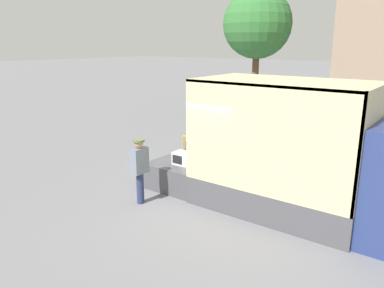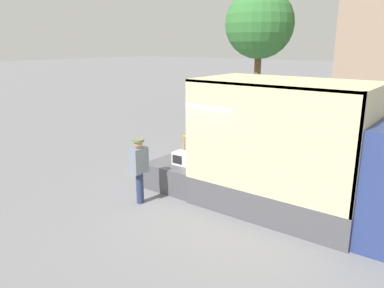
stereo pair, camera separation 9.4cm
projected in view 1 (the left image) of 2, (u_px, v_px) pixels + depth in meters
name	position (u px, v px, depth m)	size (l,w,h in m)	color
ground_plane	(211.00, 190.00, 10.12)	(160.00, 160.00, 0.00)	slate
box_truck	(352.00, 183.00, 7.80)	(5.85, 2.15, 3.05)	navy
tailgate_deck	(188.00, 172.00, 10.49)	(1.57, 2.05, 0.69)	#4C4C51
microwave	(183.00, 158.00, 9.98)	(0.49, 0.38, 0.34)	white
portable_generator	(198.00, 148.00, 10.76)	(0.74, 0.47, 0.59)	black
worker_person	(139.00, 165.00, 9.02)	(0.29, 0.44, 1.63)	navy
street_tree	(257.00, 24.00, 19.62)	(3.62, 3.62, 6.64)	brown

